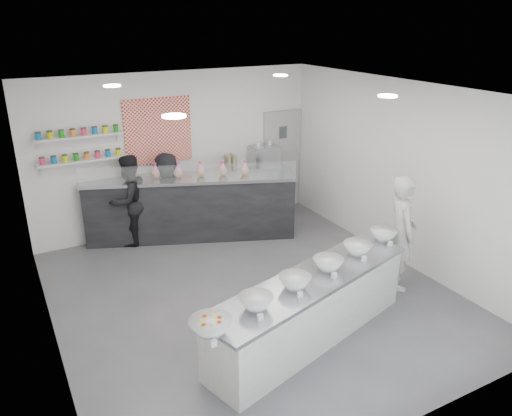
{
  "coord_description": "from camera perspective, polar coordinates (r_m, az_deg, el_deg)",
  "views": [
    {
      "loc": [
        -3.04,
        -5.76,
        3.92
      ],
      "look_at": [
        0.29,
        0.4,
        1.21
      ],
      "focal_mm": 35.0,
      "sensor_mm": 36.0,
      "label": 1
    }
  ],
  "objects": [
    {
      "name": "prep_counter",
      "position": [
        6.5,
        6.24,
        -11.37
      ],
      "size": [
        3.28,
        1.6,
        0.87
      ],
      "primitive_type": "cube",
      "rotation": [
        0.0,
        0.0,
        0.28
      ],
      "color": "#B5B5B0",
      "rests_on": "floor"
    },
    {
      "name": "downlight_0",
      "position": [
        5.13,
        -9.36,
        10.32
      ],
      "size": [
        0.24,
        0.24,
        0.02
      ],
      "primitive_type": "cylinder",
      "color": "white",
      "rests_on": "ceiling"
    },
    {
      "name": "jar_shelf_lower",
      "position": [
        9.06,
        -19.28,
        5.14
      ],
      "size": [
        1.45,
        0.22,
        0.04
      ],
      "primitive_type": "cube",
      "color": "silver",
      "rests_on": "back_wall"
    },
    {
      "name": "floor",
      "position": [
        7.61,
        -0.48,
        -9.85
      ],
      "size": [
        6.0,
        6.0,
        0.0
      ],
      "primitive_type": "plane",
      "color": "#515156",
      "rests_on": "ground"
    },
    {
      "name": "sneeze_guard",
      "position": [
        8.75,
        -7.64,
        3.89
      ],
      "size": [
        3.52,
        1.4,
        0.32
      ],
      "primitive_type": "cube",
      "rotation": [
        0.0,
        0.0,
        -0.38
      ],
      "color": "white",
      "rests_on": "back_bar"
    },
    {
      "name": "staff_right",
      "position": [
        9.35,
        -10.01,
        1.4
      ],
      "size": [
        0.82,
        0.57,
        1.61
      ],
      "primitive_type": "imported",
      "rotation": [
        0.0,
        0.0,
        3.21
      ],
      "color": "black",
      "rests_on": "floor"
    },
    {
      "name": "prep_bowls",
      "position": [
        6.24,
        6.43,
        -7.36
      ],
      "size": [
        3.64,
        1.5,
        0.16
      ],
      "primitive_type": null,
      "rotation": [
        0.0,
        0.0,
        0.28
      ],
      "color": "white",
      "rests_on": "prep_counter"
    },
    {
      "name": "back_bar",
      "position": [
        9.31,
        -7.4,
        0.06
      ],
      "size": [
        3.82,
        2.06,
        1.19
      ],
      "primitive_type": "cube",
      "rotation": [
        0.0,
        0.0,
        -0.38
      ],
      "color": "black",
      "rests_on": "floor"
    },
    {
      "name": "back_door",
      "position": [
        10.63,
        2.98,
        5.49
      ],
      "size": [
        0.88,
        0.04,
        2.1
      ],
      "primitive_type": "cube",
      "color": "#9F9F9C",
      "rests_on": "floor"
    },
    {
      "name": "cup_stacks",
      "position": [
        9.84,
        -2.94,
        5.07
      ],
      "size": [
        0.24,
        0.24,
        0.36
      ],
      "primitive_type": null,
      "color": "gray",
      "rests_on": "espresso_ledge"
    },
    {
      "name": "right_wall",
      "position": [
        8.52,
        16.09,
        3.83
      ],
      "size": [
        0.0,
        6.0,
        6.0
      ],
      "primitive_type": "plane",
      "rotation": [
        1.57,
        0.0,
        -1.57
      ],
      "color": "white",
      "rests_on": "floor"
    },
    {
      "name": "pattern_panel",
      "position": [
        9.35,
        -11.12,
        8.63
      ],
      "size": [
        1.25,
        0.03,
        1.2
      ],
      "primitive_type": "cube",
      "color": "red",
      "rests_on": "back_wall"
    },
    {
      "name": "espresso_machine",
      "position": [
        10.16,
        0.91,
        5.84
      ],
      "size": [
        0.57,
        0.39,
        0.44
      ],
      "primitive_type": "cube",
      "color": "#93969E",
      "rests_on": "espresso_ledge"
    },
    {
      "name": "preserve_jars",
      "position": [
        8.98,
        -19.47,
        6.83
      ],
      "size": [
        1.45,
        0.1,
        0.56
      ],
      "primitive_type": null,
      "color": "#F62D62",
      "rests_on": "jar_shelf_lower"
    },
    {
      "name": "downlight_2",
      "position": [
        7.6,
        -16.12,
        13.27
      ],
      "size": [
        0.24,
        0.24,
        0.02
      ],
      "primitive_type": "cylinder",
      "color": "white",
      "rests_on": "ceiling"
    },
    {
      "name": "cookie_bags",
      "position": [
        9.08,
        -7.62,
        4.4
      ],
      "size": [
        2.08,
        0.95,
        0.29
      ],
      "primitive_type": null,
      "rotation": [
        0.0,
        0.0,
        -0.38
      ],
      "color": "pink",
      "rests_on": "back_bar"
    },
    {
      "name": "left_wall",
      "position": [
        6.26,
        -23.41,
        -3.43
      ],
      "size": [
        0.0,
        6.0,
        6.0
      ],
      "primitive_type": "plane",
      "rotation": [
        1.57,
        0.0,
        1.57
      ],
      "color": "white",
      "rests_on": "floor"
    },
    {
      "name": "downlight_3",
      "position": [
        8.65,
        2.81,
        14.91
      ],
      "size": [
        0.24,
        0.24,
        0.02
      ],
      "primitive_type": "cylinder",
      "color": "white",
      "rests_on": "ceiling"
    },
    {
      "name": "label_cards",
      "position": [
        5.84,
        8.01,
        -10.1
      ],
      "size": [
        3.31,
        0.04,
        0.07
      ],
      "primitive_type": null,
      "color": "white",
      "rests_on": "prep_counter"
    },
    {
      "name": "jar_shelf_upper",
      "position": [
        8.96,
        -19.6,
        7.72
      ],
      "size": [
        1.45,
        0.22,
        0.04
      ],
      "primitive_type": "cube",
      "color": "silver",
      "rests_on": "back_wall"
    },
    {
      "name": "back_wall",
      "position": [
        9.59,
        -8.98,
        6.3
      ],
      "size": [
        5.5,
        0.0,
        5.5
      ],
      "primitive_type": "plane",
      "rotation": [
        1.57,
        0.0,
        0.0
      ],
      "color": "white",
      "rests_on": "floor"
    },
    {
      "name": "ceiling",
      "position": [
        6.58,
        -0.56,
        13.13
      ],
      "size": [
        6.0,
        6.0,
        0.0
      ],
      "primitive_type": "plane",
      "rotation": [
        3.14,
        0.0,
        0.0
      ],
      "color": "white",
      "rests_on": "floor"
    },
    {
      "name": "woman_prep",
      "position": [
        7.75,
        16.26,
        -2.72
      ],
      "size": [
        0.65,
        0.77,
        1.78
      ],
      "primitive_type": "imported",
      "rotation": [
        0.0,
        0.0,
        1.16
      ],
      "color": "beige",
      "rests_on": "floor"
    },
    {
      "name": "espresso_ledge",
      "position": [
        10.28,
        -0.11,
        1.8
      ],
      "size": [
        1.37,
        0.44,
        1.02
      ],
      "primitive_type": "cube",
      "color": "#B5B5B0",
      "rests_on": "floor"
    },
    {
      "name": "staff_left",
      "position": [
        9.17,
        -14.25,
        0.81
      ],
      "size": [
        1.0,
        0.91,
        1.67
      ],
      "primitive_type": "imported",
      "rotation": [
        0.0,
        0.0,
        3.58
      ],
      "color": "black",
      "rests_on": "floor"
    },
    {
      "name": "downlight_1",
      "position": [
        6.58,
        14.81,
        12.28
      ],
      "size": [
        0.24,
        0.24,
        0.02
      ],
      "primitive_type": "cylinder",
      "color": "white",
      "rests_on": "ceiling"
    }
  ]
}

